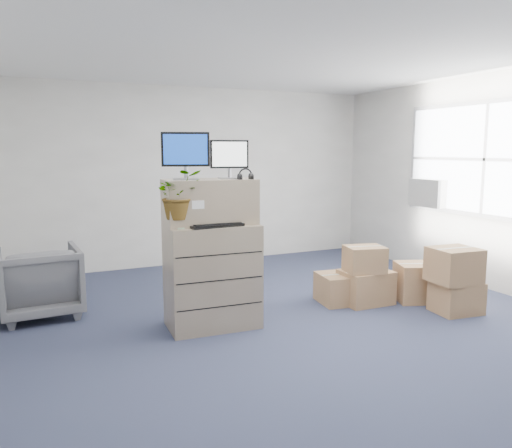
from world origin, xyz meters
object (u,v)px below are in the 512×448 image
Objects in this scene: monitor_left at (186,153)px; office_chair at (40,278)px; keyboard at (215,225)px; water_bottle at (222,210)px; monitor_right at (229,157)px; potted_plant at (178,201)px; filing_cabinet_lower at (212,276)px.

monitor_left reaches higher than office_chair.
water_bottle is at bearing 47.57° from keyboard.
potted_plant is at bearing -165.69° from monitor_right.
monitor_right is 0.55m from water_bottle.
monitor_right is (0.44, -0.06, -0.04)m from monitor_left.
water_bottle reaches higher than filing_cabinet_lower.
potted_plant is at bearing -167.47° from water_bottle.
potted_plant is at bearing 133.87° from office_chair.
monitor_left is at bearing 133.92° from keyboard.
water_bottle reaches higher than keyboard.
monitor_left reaches higher than filing_cabinet_lower.
monitor_left is 0.86× the size of keyboard.
office_chair is (-1.61, 1.23, -0.66)m from keyboard.
monitor_right is at bearing -24.70° from water_bottle.
monitor_right is 0.71m from keyboard.
office_chair is at bearing 148.94° from filing_cabinet_lower.
water_bottle is 0.52× the size of potted_plant.
filing_cabinet_lower is 2.01× the size of potted_plant.
office_chair is at bearing 137.31° from potted_plant.
office_chair is at bearing 148.92° from water_bottle.
monitor_left is 0.69m from water_bottle.
water_bottle is at bearing 12.53° from potted_plant.
keyboard is (0.23, -0.20, -0.71)m from monitor_left.
monitor_right is (0.20, 0.01, 1.21)m from filing_cabinet_lower.
keyboard is at bearing -11.32° from potted_plant.
monitor_right is at bearing 7.46° from potted_plant.
filing_cabinet_lower is at bearing 10.38° from potted_plant.
monitor_left is 0.55× the size of office_chair.
keyboard is 0.26m from water_bottle.
water_bottle is (0.37, -0.02, -0.58)m from monitor_left.
monitor_left reaches higher than potted_plant.
monitor_left is 0.45m from monitor_right.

